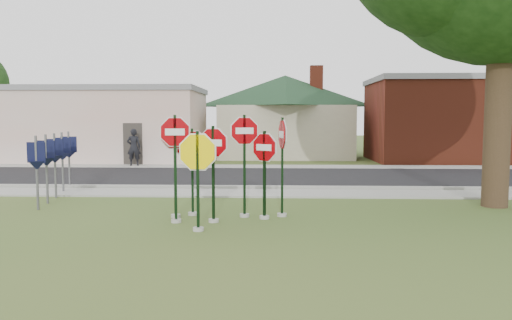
{
  "coord_description": "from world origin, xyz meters",
  "views": [
    {
      "loc": [
        1.37,
        -10.51,
        2.47
      ],
      "look_at": [
        0.89,
        2.0,
        1.41
      ],
      "focal_mm": 35.0,
      "sensor_mm": 36.0,
      "label": 1
    }
  ],
  "objects_px": {
    "stop_sign_yellow": "(198,167)",
    "stop_sign_left": "(175,154)",
    "stop_sign_center": "(213,162)",
    "pedestrian": "(134,147)"
  },
  "relations": [
    {
      "from": "stop_sign_yellow",
      "to": "stop_sign_left",
      "type": "xyz_separation_m",
      "value": [
        -0.66,
        0.85,
        0.22
      ]
    },
    {
      "from": "stop_sign_yellow",
      "to": "stop_sign_center",
      "type": "bearing_deg",
      "value": 76.35
    },
    {
      "from": "stop_sign_left",
      "to": "stop_sign_yellow",
      "type": "bearing_deg",
      "value": -52.32
    },
    {
      "from": "stop_sign_center",
      "to": "stop_sign_yellow",
      "type": "bearing_deg",
      "value": -103.65
    },
    {
      "from": "stop_sign_yellow",
      "to": "stop_sign_left",
      "type": "relative_size",
      "value": 0.87
    },
    {
      "from": "stop_sign_left",
      "to": "stop_sign_center",
      "type": "bearing_deg",
      "value": 4.24
    },
    {
      "from": "stop_sign_center",
      "to": "pedestrian",
      "type": "relative_size",
      "value": 1.28
    },
    {
      "from": "stop_sign_center",
      "to": "pedestrian",
      "type": "bearing_deg",
      "value": 113.25
    },
    {
      "from": "stop_sign_left",
      "to": "pedestrian",
      "type": "relative_size",
      "value": 1.41
    },
    {
      "from": "stop_sign_yellow",
      "to": "stop_sign_left",
      "type": "height_order",
      "value": "stop_sign_left"
    }
  ]
}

